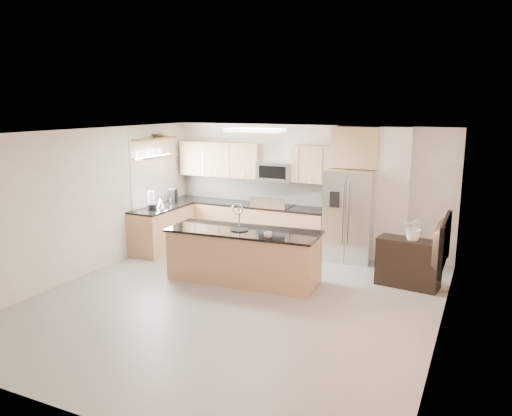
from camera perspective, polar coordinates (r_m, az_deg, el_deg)
The scene contains 27 objects.
floor at distance 7.93m, azimuth -2.52°, elevation -10.54°, with size 6.50×6.50×0.00m, color gray.
ceiling at distance 7.35m, azimuth -2.70°, elevation 8.56°, with size 6.00×6.50×0.02m, color white.
wall_back at distance 10.46m, azimuth 5.73°, elevation 2.31°, with size 6.00×0.02×2.60m, color white.
wall_front at distance 5.02m, azimuth -20.41°, elevation -8.91°, with size 6.00×0.02×2.60m, color white.
wall_left at distance 9.30m, azimuth -19.19°, elevation 0.51°, with size 0.02×6.50×2.60m, color white.
wall_right at distance 6.72m, azimuth 20.70°, elevation -3.75°, with size 0.02×6.50×2.60m, color white.
back_counter at distance 10.81m, azimuth -1.06°, elevation -1.81°, with size 3.55×0.66×1.44m.
left_counter at distance 10.65m, azimuth -10.69°, elevation -2.29°, with size 0.66×1.50×0.92m.
range at distance 10.54m, azimuth 1.96°, elevation -2.16°, with size 0.76×0.64×1.14m.
upper_cabinets at distance 10.74m, azimuth -1.10°, elevation 5.44°, with size 3.50×0.33×0.75m.
microwave at distance 10.44m, azimuth 2.28°, elevation 4.17°, with size 0.76×0.40×0.40m.
refrigerator at distance 9.89m, azimuth 10.74°, elevation -0.82°, with size 0.92×0.78×1.78m.
partition_column at distance 9.87m, azimuth 15.44°, elevation 1.37°, with size 0.60×0.30×2.60m, color silver.
window at distance 10.60m, azimuth -12.26°, elevation 4.14°, with size 0.04×1.15×1.65m.
shelf_lower at distance 10.57m, azimuth -11.45°, elevation 5.79°, with size 0.30×1.20×0.04m, color olive.
shelf_upper at distance 10.54m, azimuth -11.53°, elevation 7.79°, with size 0.30×1.20×0.04m, color olive.
ceiling_fixture at distance 8.96m, azimuth -0.14°, elevation 8.90°, with size 1.00×0.50×0.06m, color white.
island at distance 8.65m, azimuth -1.41°, elevation -5.42°, with size 2.67×1.13×1.33m.
credenza at distance 8.76m, azimuth 17.02°, elevation -6.03°, with size 1.02×0.43×0.81m, color black.
cup at distance 8.01m, azimuth 1.39°, elevation -3.08°, with size 0.13×0.13×0.11m, color silver.
platter at distance 8.52m, azimuth -1.93°, elevation -2.49°, with size 0.32×0.32×0.02m, color black.
blender at distance 10.26m, azimuth -11.87°, elevation 0.73°, with size 0.17×0.17×0.39m.
kettle at distance 10.43m, azimuth -10.83°, elevation 0.62°, with size 0.20×0.20×0.25m.
coffee_maker at distance 10.88m, azimuth -9.54°, elevation 1.31°, with size 0.20×0.23×0.30m.
bowl at distance 10.69m, azimuth -10.95°, elevation 8.23°, with size 0.42×0.42×0.10m, color #BDBDC0.
flower_vase at distance 8.56m, azimuth 17.71°, elevation -1.45°, with size 0.58×0.50×0.64m, color silver.
television at distance 6.52m, azimuth 19.79°, elevation -3.69°, with size 1.08×0.14×0.62m, color black.
Camera 1 is at (3.44, -6.48, 3.01)m, focal length 35.00 mm.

